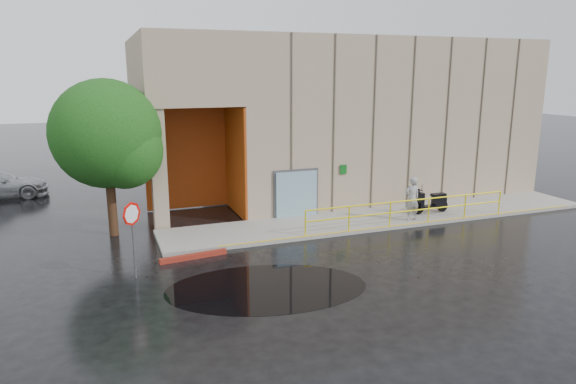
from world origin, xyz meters
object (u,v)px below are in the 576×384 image
red_curb (194,256)px  tree_near (111,138)px  person (412,199)px  scooter (432,196)px  stop_sign (132,223)px

red_curb → tree_near: size_ratio=0.39×
person → scooter: size_ratio=1.05×
scooter → stop_sign: 13.49m
scooter → stop_sign: (-13.16, -2.88, 0.87)m
person → scooter: bearing=-153.6°
person → stop_sign: stop_sign is taller
person → stop_sign: 11.87m
red_curb → scooter: bearing=9.0°
person → scooter: person is taller
red_curb → tree_near: (-2.35, 3.72, 3.82)m
scooter → tree_near: bearing=171.7°
stop_sign → red_curb: stop_sign is taller
scooter → person: bearing=-155.6°
person → red_curb: (-9.61, -1.06, -1.01)m
person → stop_sign: (-11.64, -2.19, 0.73)m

